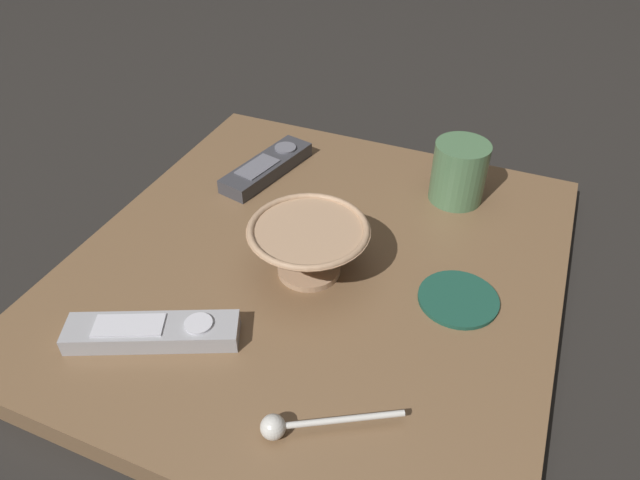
{
  "coord_description": "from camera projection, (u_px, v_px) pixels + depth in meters",
  "views": [
    {
      "loc": [
        0.49,
        0.21,
        0.5
      ],
      "look_at": [
        -0.02,
        -0.0,
        0.05
      ],
      "focal_mm": 32.28,
      "sensor_mm": 36.0,
      "label": 1
    }
  ],
  "objects": [
    {
      "name": "ground_plane",
      "position": [
        316.0,
        280.0,
        0.72
      ],
      "size": [
        6.0,
        6.0,
        0.0
      ],
      "primitive_type": "plane",
      "color": "black"
    },
    {
      "name": "tv_remote_near",
      "position": [
        267.0,
        167.0,
        0.85
      ],
      "size": [
        0.17,
        0.08,
        0.02
      ],
      "color": "#38383D",
      "rests_on": "table"
    },
    {
      "name": "cereal_bowl",
      "position": [
        307.0,
        246.0,
        0.67
      ],
      "size": [
        0.14,
        0.14,
        0.07
      ],
      "color": "tan",
      "rests_on": "table"
    },
    {
      "name": "tv_remote_far",
      "position": [
        153.0,
        332.0,
        0.6
      ],
      "size": [
        0.11,
        0.18,
        0.02
      ],
      "color": "#9E9EA3",
      "rests_on": "table"
    },
    {
      "name": "drink_coaster",
      "position": [
        459.0,
        297.0,
        0.65
      ],
      "size": [
        0.09,
        0.09,
        0.01
      ],
      "color": "#194738",
      "rests_on": "table"
    },
    {
      "name": "coffee_mug",
      "position": [
        459.0,
        172.0,
        0.78
      ],
      "size": [
        0.07,
        0.07,
        0.08
      ],
      "color": "#4C724C",
      "rests_on": "table"
    },
    {
      "name": "table",
      "position": [
        316.0,
        270.0,
        0.71
      ],
      "size": [
        0.61,
        0.57,
        0.03
      ],
      "color": "brown",
      "rests_on": "ground"
    },
    {
      "name": "teaspoon",
      "position": [
        290.0,
        425.0,
        0.51
      ],
      "size": [
        0.07,
        0.12,
        0.02
      ],
      "color": "silver",
      "rests_on": "table"
    }
  ]
}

